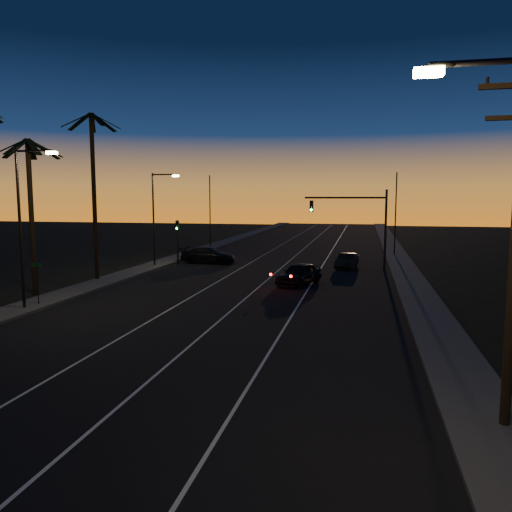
% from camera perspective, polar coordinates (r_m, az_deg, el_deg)
% --- Properties ---
extents(road, '(20.00, 170.00, 0.01)m').
position_cam_1_polar(road, '(35.67, -0.39, -3.50)').
color(road, black).
rests_on(road, ground).
extents(sidewalk_left, '(2.40, 170.00, 0.16)m').
position_cam_1_polar(sidewalk_left, '(39.61, -16.43, -2.64)').
color(sidewalk_left, '#343431').
rests_on(sidewalk_left, ground).
extents(sidewalk_right, '(2.40, 170.00, 0.16)m').
position_cam_1_polar(sidewalk_right, '(35.00, 17.85, -3.91)').
color(sidewalk_right, '#343431').
rests_on(sidewalk_right, ground).
extents(lane_stripe_left, '(0.12, 160.00, 0.01)m').
position_cam_1_polar(lane_stripe_left, '(36.43, -5.01, -3.29)').
color(lane_stripe_left, silver).
rests_on(lane_stripe_left, road).
extents(lane_stripe_mid, '(0.12, 160.00, 0.01)m').
position_cam_1_polar(lane_stripe_mid, '(35.57, 0.39, -3.51)').
color(lane_stripe_mid, silver).
rests_on(lane_stripe_mid, road).
extents(lane_stripe_right, '(0.12, 160.00, 0.01)m').
position_cam_1_polar(lane_stripe_right, '(35.03, 6.02, -3.71)').
color(lane_stripe_right, silver).
rests_on(lane_stripe_right, road).
extents(palm_mid, '(4.25, 4.16, 10.03)m').
position_cam_1_polar(palm_mid, '(35.13, -24.37, 5.99)').
color(palm_mid, black).
rests_on(palm_mid, ground).
extents(palm_far, '(4.25, 4.16, 12.53)m').
position_cam_1_polar(palm_far, '(39.62, -18.08, 8.24)').
color(palm_far, black).
rests_on(palm_far, ground).
extents(streetlight_left_near, '(2.55, 0.26, 9.00)m').
position_cam_1_polar(streetlight_left_near, '(30.44, -24.98, 4.17)').
color(streetlight_left_near, black).
rests_on(streetlight_left_near, ground).
extents(streetlight_left_far, '(2.55, 0.26, 8.50)m').
position_cam_1_polar(streetlight_left_far, '(46.09, -11.30, 5.02)').
color(streetlight_left_far, black).
rests_on(streetlight_left_far, ground).
extents(street_sign, '(0.70, 0.06, 2.60)m').
position_cam_1_polar(street_sign, '(31.64, -23.70, -2.37)').
color(street_sign, black).
rests_on(street_sign, ground).
extents(signal_mast, '(7.10, 0.41, 7.00)m').
position_cam_1_polar(signal_mast, '(44.27, 11.56, 4.59)').
color(signal_mast, black).
rests_on(signal_mast, ground).
extents(signal_post, '(0.28, 0.37, 4.20)m').
position_cam_1_polar(signal_post, '(47.58, -8.97, 2.50)').
color(signal_post, black).
rests_on(signal_post, ground).
extents(far_pole_left, '(0.14, 0.14, 9.00)m').
position_cam_1_polar(far_pole_left, '(62.15, -5.28, 5.03)').
color(far_pole_left, black).
rests_on(far_pole_left, ground).
extents(far_pole_right, '(0.14, 0.14, 9.00)m').
position_cam_1_polar(far_pole_right, '(56.38, 15.66, 4.63)').
color(far_pole_right, black).
rests_on(far_pole_right, ground).
extents(lead_car, '(3.44, 5.46, 1.58)m').
position_cam_1_polar(lead_car, '(36.46, 4.96, -2.03)').
color(lead_car, black).
rests_on(lead_car, road).
extents(right_car, '(2.10, 4.17, 1.31)m').
position_cam_1_polar(right_car, '(45.35, 10.33, -0.55)').
color(right_car, black).
rests_on(right_car, road).
extents(cross_car, '(5.42, 2.50, 1.54)m').
position_cam_1_polar(cross_car, '(48.16, -5.50, 0.08)').
color(cross_car, black).
rests_on(cross_car, road).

